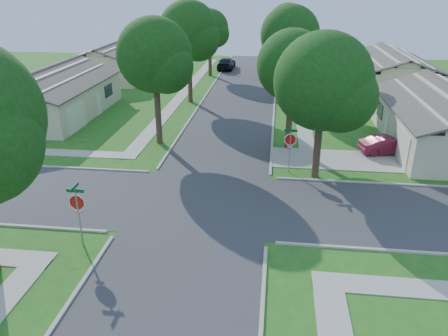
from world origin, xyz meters
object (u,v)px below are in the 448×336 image
tree_e_near (293,69)px  tree_ne_corner (324,86)px  tree_e_mid (290,38)px  car_driveway (388,145)px  tree_w_near (155,59)px  tree_w_mid (189,34)px  stop_sign_ne (290,141)px  house_nw_near (51,98)px  tree_w_far (210,30)px  car_curb_west (226,63)px  tree_e_far (288,27)px  house_ne_near (447,125)px  car_curb_east (273,73)px  stop_sign_sw (77,205)px  house_nw_far (118,64)px  house_ne_far (390,75)px

tree_e_near → tree_ne_corner: size_ratio=0.96×
tree_e_mid → car_driveway: size_ratio=2.42×
tree_w_near → tree_w_mid: tree_w_mid is taller
tree_w_near → stop_sign_ne: bearing=-24.7°
stop_sign_ne → house_nw_near: bearing=153.5°
tree_w_far → car_curb_west: bearing=72.8°
tree_e_near → tree_ne_corner: tree_ne_corner is taller
tree_e_mid → tree_w_mid: tree_w_mid is taller
tree_w_far → tree_ne_corner: bearing=-69.7°
tree_e_far → tree_w_mid: bearing=-125.9°
tree_w_mid → car_curb_west: bearing=85.3°
house_ne_near → tree_e_mid: bearing=138.3°
tree_w_near → car_curb_east: tree_w_near is taller
stop_sign_sw → tree_e_mid: 27.71m
house_nw_far → tree_e_near: bearing=-47.9°
stop_sign_sw → tree_ne_corner: bearing=38.8°
stop_sign_ne → tree_e_mid: size_ratio=0.32×
tree_w_mid → tree_w_far: 13.04m
house_ne_near → house_nw_near: 32.23m
tree_w_mid → house_nw_far: 16.56m
tree_w_near → house_ne_near: tree_w_near is taller
house_ne_near → house_nw_near: (-31.98, 4.00, 0.00)m
tree_e_far → house_ne_far: (11.24, -5.01, -4.46)m
car_driveway → tree_e_near: bearing=74.9°
stop_sign_ne → tree_w_near: size_ratio=0.33×
car_driveway → stop_sign_sw: bearing=117.1°
stop_sign_sw → house_nw_far: 38.40m
tree_e_mid → tree_w_mid: 9.40m
stop_sign_sw → house_ne_far: 39.55m
house_nw_near → car_driveway: 28.22m
stop_sign_ne → house_ne_far: size_ratio=0.22×
stop_sign_ne → tree_w_mid: (-9.34, 16.31, 4.46)m
tree_e_near → house_nw_far: tree_e_near is taller
house_nw_near → house_nw_far: size_ratio=1.00×
tree_ne_corner → house_nw_far: size_ratio=0.64×
tree_e_far → house_nw_near: (-20.75, -19.01, -4.46)m
car_curb_east → tree_w_far: bearing=163.5°
tree_w_mid → car_driveway: 21.13m
tree_w_mid → tree_w_near: bearing=-90.0°
tree_w_mid → house_ne_near: bearing=-25.9°
tree_w_far → car_curb_west: size_ratio=1.55×
house_ne_far → house_nw_near: bearing=-156.4°
tree_w_mid → tree_ne_corner: 20.10m
tree_e_near → car_curb_west: 31.12m
stop_sign_sw → tree_e_near: (9.45, 13.71, 3.61)m
tree_ne_corner → house_ne_near: (9.63, 6.79, -4.08)m
house_ne_near → car_curb_east: bearing=120.5°
stop_sign_sw → house_nw_far: size_ratio=0.22×
tree_e_near → house_ne_near: (11.24, 1.99, -4.13)m
tree_e_near → tree_e_far: (0.00, 25.00, 0.34)m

